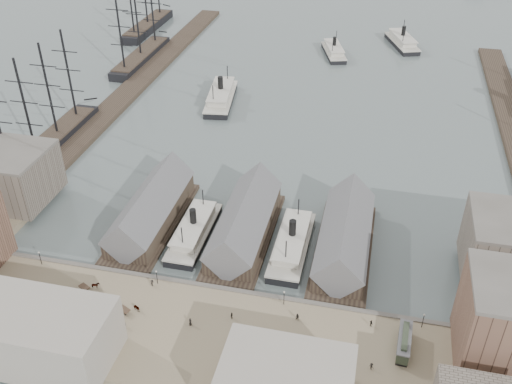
% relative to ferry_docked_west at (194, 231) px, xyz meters
% --- Properties ---
extents(ground, '(900.00, 900.00, 0.00)m').
position_rel_ferry_docked_west_xyz_m(ground, '(13.00, -14.00, -2.22)').
color(ground, '#4F5C5B').
rests_on(ground, ground).
extents(quay, '(180.00, 30.00, 2.00)m').
position_rel_ferry_docked_west_xyz_m(quay, '(13.00, -34.00, -1.22)').
color(quay, '#817257').
rests_on(quay, ground).
extents(seawall, '(180.00, 1.20, 2.30)m').
position_rel_ferry_docked_west_xyz_m(seawall, '(13.00, -19.20, -1.07)').
color(seawall, '#59544C').
rests_on(seawall, ground).
extents(west_wharf, '(10.00, 220.00, 1.60)m').
position_rel_ferry_docked_west_xyz_m(west_wharf, '(-55.00, 86.00, -1.42)').
color(west_wharf, '#2D231C').
rests_on(west_wharf, ground).
extents(ferry_shed_west, '(14.00, 42.00, 12.60)m').
position_rel_ferry_docked_west_xyz_m(ferry_shed_west, '(-13.00, 2.88, 2.42)').
color(ferry_shed_west, '#2D231C').
rests_on(ferry_shed_west, ground).
extents(ferry_shed_center, '(14.00, 42.00, 12.60)m').
position_rel_ferry_docked_west_xyz_m(ferry_shed_center, '(13.00, 2.88, 2.42)').
color(ferry_shed_center, '#2D231C').
rests_on(ferry_shed_center, ground).
extents(ferry_shed_east, '(14.00, 42.00, 12.60)m').
position_rel_ferry_docked_west_xyz_m(ferry_shed_east, '(39.00, 2.88, 2.42)').
color(ferry_shed_east, '#2D231C').
rests_on(ferry_shed_east, ground).
extents(warehouse_west_back, '(26.00, 20.00, 14.00)m').
position_rel_ferry_docked_west_xyz_m(warehouse_west_back, '(-57.00, 4.00, 6.78)').
color(warehouse_west_back, '#60564C').
rests_on(warehouse_west_back, west_land).
extents(street_bldg_west, '(30.00, 16.00, 12.00)m').
position_rel_ferry_docked_west_xyz_m(street_bldg_west, '(-17.00, -46.00, 5.78)').
color(street_bldg_west, gray).
rests_on(street_bldg_west, quay).
extents(lamp_post_far_w, '(0.44, 0.44, 3.92)m').
position_rel_ferry_docked_west_xyz_m(lamp_post_far_w, '(-32.00, -21.00, 2.49)').
color(lamp_post_far_w, black).
rests_on(lamp_post_far_w, quay).
extents(lamp_post_near_w, '(0.44, 0.44, 3.92)m').
position_rel_ferry_docked_west_xyz_m(lamp_post_near_w, '(-2.00, -21.00, 2.49)').
color(lamp_post_near_w, black).
rests_on(lamp_post_near_w, quay).
extents(lamp_post_near_e, '(0.44, 0.44, 3.92)m').
position_rel_ferry_docked_west_xyz_m(lamp_post_near_e, '(28.00, -21.00, 2.49)').
color(lamp_post_near_e, black).
rests_on(lamp_post_near_e, quay).
extents(lamp_post_far_e, '(0.44, 0.44, 3.92)m').
position_rel_ferry_docked_west_xyz_m(lamp_post_far_e, '(58.00, -21.00, 2.49)').
color(lamp_post_far_e, black).
rests_on(lamp_post_far_e, quay).
extents(ferry_docked_west, '(7.96, 26.54, 9.48)m').
position_rel_ferry_docked_west_xyz_m(ferry_docked_west, '(0.00, 0.00, 0.00)').
color(ferry_docked_west, black).
rests_on(ferry_docked_west, ground).
extents(ferry_docked_east, '(8.35, 27.83, 9.94)m').
position_rel_ferry_docked_west_xyz_m(ferry_docked_east, '(26.00, 0.51, 0.11)').
color(ferry_docked_east, black).
rests_on(ferry_docked_east, ground).
extents(ferry_open_near, '(13.47, 32.05, 11.09)m').
position_rel_ferry_docked_west_xyz_m(ferry_open_near, '(-16.58, 83.19, 0.38)').
color(ferry_open_near, black).
rests_on(ferry_open_near, ground).
extents(ferry_open_mid, '(14.73, 26.38, 9.02)m').
position_rel_ferry_docked_west_xyz_m(ferry_open_mid, '(19.94, 145.19, -0.11)').
color(ferry_open_mid, black).
rests_on(ferry_open_mid, ground).
extents(ferry_open_far, '(17.88, 29.87, 10.23)m').
position_rel_ferry_docked_west_xyz_m(ferry_open_far, '(50.55, 164.97, 0.18)').
color(ferry_open_far, black).
rests_on(ferry_open_far, ground).
extents(sailing_ship_near, '(8.39, 57.80, 34.49)m').
position_rel_ferry_docked_west_xyz_m(sailing_ship_near, '(-61.98, 33.50, 0.31)').
color(sailing_ship_near, black).
rests_on(sailing_ship_near, ground).
extents(sailing_ship_mid, '(8.69, 50.22, 35.73)m').
position_rel_ferry_docked_west_xyz_m(sailing_ship_mid, '(-63.83, 117.29, 0.34)').
color(sailing_ship_mid, black).
rests_on(sailing_ship_mid, ground).
extents(sailing_ship_far, '(8.93, 49.60, 36.70)m').
position_rel_ferry_docked_west_xyz_m(sailing_ship_far, '(-78.20, 160.82, 0.43)').
color(sailing_ship_far, black).
rests_on(sailing_ship_far, ground).
extents(tram, '(3.20, 10.14, 3.56)m').
position_rel_ferry_docked_west_xyz_m(tram, '(54.17, -28.06, 1.60)').
color(tram, black).
rests_on(tram, quay).
extents(horse_cart_left, '(4.80, 3.51, 1.72)m').
position_rel_ferry_docked_west_xyz_m(horse_cart_left, '(-15.81, -25.99, 0.63)').
color(horse_cart_left, black).
rests_on(horse_cart_left, quay).
extents(horse_cart_center, '(4.98, 3.16, 1.73)m').
position_rel_ferry_docked_west_xyz_m(horse_cart_center, '(-3.89, -30.68, 0.64)').
color(horse_cart_center, black).
rests_on(horse_cart_center, quay).
extents(horse_cart_right, '(4.73, 1.96, 1.68)m').
position_rel_ferry_docked_west_xyz_m(horse_cart_right, '(28.29, -36.66, 0.62)').
color(horse_cart_right, black).
rests_on(horse_cart_right, quay).
extents(pedestrian_1, '(1.06, 1.02, 1.72)m').
position_rel_ferry_docked_west_xyz_m(pedestrian_1, '(-30.63, -38.00, 0.64)').
color(pedestrian_1, black).
rests_on(pedestrian_1, quay).
extents(pedestrian_2, '(0.90, 1.25, 1.75)m').
position_rel_ferry_docked_west_xyz_m(pedestrian_2, '(-2.85, -22.00, 0.65)').
color(pedestrian_2, black).
rests_on(pedestrian_2, quay).
extents(pedestrian_3, '(0.75, 1.07, 1.68)m').
position_rel_ferry_docked_west_xyz_m(pedestrian_3, '(-3.66, -35.46, 0.62)').
color(pedestrian_3, black).
rests_on(pedestrian_3, quay).
extents(pedestrian_4, '(0.75, 0.99, 1.82)m').
position_rel_ferry_docked_west_xyz_m(pedestrian_4, '(9.62, -31.58, 0.69)').
color(pedestrian_4, black).
rests_on(pedestrian_4, quay).
extents(pedestrian_5, '(0.69, 0.78, 1.76)m').
position_rel_ferry_docked_west_xyz_m(pedestrian_5, '(25.33, -31.70, 0.66)').
color(pedestrian_5, black).
rests_on(pedestrian_5, quay).
extents(pedestrian_6, '(1.11, 1.05, 1.80)m').
position_rel_ferry_docked_west_xyz_m(pedestrian_6, '(31.74, -25.00, 0.68)').
color(pedestrian_6, black).
rests_on(pedestrian_6, quay).
extents(pedestrian_7, '(1.20, 1.08, 1.61)m').
position_rel_ferry_docked_west_xyz_m(pedestrian_7, '(48.15, -34.64, 0.58)').
color(pedestrian_7, black).
rests_on(pedestrian_7, quay).
extents(pedestrian_8, '(0.98, 0.99, 1.68)m').
position_rel_ferry_docked_west_xyz_m(pedestrian_8, '(47.39, -23.16, 0.62)').
color(pedestrian_8, black).
rests_on(pedestrian_8, quay).
extents(pedestrian_10, '(0.60, 1.03, 1.65)m').
position_rel_ferry_docked_west_xyz_m(pedestrian_10, '(17.77, -27.71, 0.61)').
color(pedestrian_10, black).
rests_on(pedestrian_10, quay).
extents(pedestrian_11, '(0.70, 0.72, 1.59)m').
position_rel_ferry_docked_west_xyz_m(pedestrian_11, '(-10.93, -33.48, 0.58)').
color(pedestrian_11, black).
rests_on(pedestrian_11, quay).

